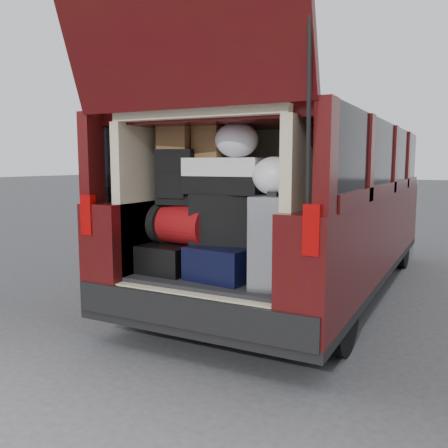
{
  "coord_description": "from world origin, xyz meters",
  "views": [
    {
      "loc": [
        1.67,
        -2.96,
        1.4
      ],
      "look_at": [
        0.01,
        0.2,
        0.94
      ],
      "focal_mm": 38.0,
      "sensor_mm": 36.0,
      "label": 1
    }
  ],
  "objects_px": {
    "black_soft_case": "(228,219)",
    "backpack": "(177,177)",
    "black_hardshell": "(175,257)",
    "navy_hardshell": "(229,261)",
    "twotone_duffel": "(226,176)",
    "red_duffel": "(184,225)",
    "silver_roller": "(274,241)"
  },
  "relations": [
    {
      "from": "black_soft_case",
      "to": "backpack",
      "type": "distance_m",
      "value": 0.53
    },
    {
      "from": "black_hardshell",
      "to": "backpack",
      "type": "distance_m",
      "value": 0.63
    },
    {
      "from": "navy_hardshell",
      "to": "twotone_duffel",
      "type": "relative_size",
      "value": 0.95
    },
    {
      "from": "navy_hardshell",
      "to": "twotone_duffel",
      "type": "distance_m",
      "value": 0.64
    },
    {
      "from": "backpack",
      "to": "red_duffel",
      "type": "bearing_deg",
      "value": -23.19
    },
    {
      "from": "backpack",
      "to": "black_hardshell",
      "type": "bearing_deg",
      "value": -156.02
    },
    {
      "from": "black_soft_case",
      "to": "backpack",
      "type": "xyz_separation_m",
      "value": [
        -0.43,
        -0.04,
        0.31
      ]
    },
    {
      "from": "navy_hardshell",
      "to": "silver_roller",
      "type": "bearing_deg",
      "value": -6.59
    },
    {
      "from": "twotone_duffel",
      "to": "silver_roller",
      "type": "bearing_deg",
      "value": -19.05
    },
    {
      "from": "navy_hardshell",
      "to": "red_duffel",
      "type": "xyz_separation_m",
      "value": [
        -0.4,
        -0.0,
        0.25
      ]
    },
    {
      "from": "navy_hardshell",
      "to": "silver_roller",
      "type": "height_order",
      "value": "silver_roller"
    },
    {
      "from": "navy_hardshell",
      "to": "black_hardshell",
      "type": "bearing_deg",
      "value": -174.1
    },
    {
      "from": "silver_roller",
      "to": "navy_hardshell",
      "type": "bearing_deg",
      "value": 159.45
    },
    {
      "from": "navy_hardshell",
      "to": "red_duffel",
      "type": "distance_m",
      "value": 0.47
    },
    {
      "from": "black_hardshell",
      "to": "backpack",
      "type": "xyz_separation_m",
      "value": [
        0.02,
        0.01,
        0.63
      ]
    },
    {
      "from": "navy_hardshell",
      "to": "black_soft_case",
      "type": "xyz_separation_m",
      "value": [
        -0.03,
        0.05,
        0.31
      ]
    },
    {
      "from": "red_duffel",
      "to": "twotone_duffel",
      "type": "xyz_separation_m",
      "value": [
        0.35,
        0.05,
        0.38
      ]
    },
    {
      "from": "silver_roller",
      "to": "black_soft_case",
      "type": "xyz_separation_m",
      "value": [
        -0.43,
        0.15,
        0.12
      ]
    },
    {
      "from": "backpack",
      "to": "silver_roller",
      "type": "bearing_deg",
      "value": -15.97
    },
    {
      "from": "silver_roller",
      "to": "backpack",
      "type": "distance_m",
      "value": 0.97
    },
    {
      "from": "black_soft_case",
      "to": "backpack",
      "type": "height_order",
      "value": "backpack"
    },
    {
      "from": "black_hardshell",
      "to": "navy_hardshell",
      "type": "relative_size",
      "value": 0.96
    },
    {
      "from": "silver_roller",
      "to": "backpack",
      "type": "height_order",
      "value": "backpack"
    },
    {
      "from": "black_hardshell",
      "to": "red_duffel",
      "type": "relative_size",
      "value": 1.15
    },
    {
      "from": "twotone_duffel",
      "to": "black_soft_case",
      "type": "bearing_deg",
      "value": -0.26
    },
    {
      "from": "navy_hardshell",
      "to": "backpack",
      "type": "distance_m",
      "value": 0.78
    },
    {
      "from": "silver_roller",
      "to": "black_soft_case",
      "type": "bearing_deg",
      "value": 153.86
    },
    {
      "from": "red_duffel",
      "to": "black_soft_case",
      "type": "bearing_deg",
      "value": 16.63
    },
    {
      "from": "black_soft_case",
      "to": "twotone_duffel",
      "type": "height_order",
      "value": "twotone_duffel"
    },
    {
      "from": "navy_hardshell",
      "to": "black_soft_case",
      "type": "distance_m",
      "value": 0.32
    },
    {
      "from": "black_soft_case",
      "to": "backpack",
      "type": "bearing_deg",
      "value": 174.13
    },
    {
      "from": "navy_hardshell",
      "to": "black_soft_case",
      "type": "height_order",
      "value": "black_soft_case"
    }
  ]
}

